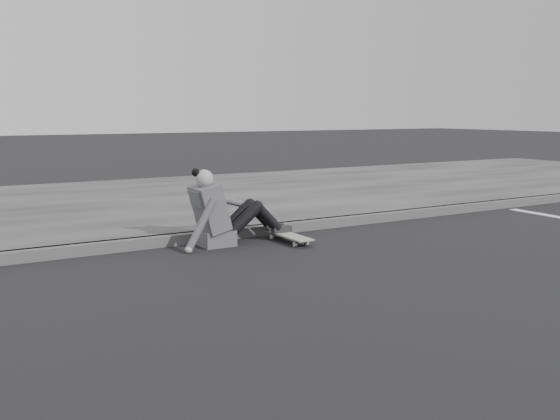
# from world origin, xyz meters

# --- Properties ---
(ground) EXTENTS (80.00, 80.00, 0.00)m
(ground) POSITION_xyz_m (0.00, 0.00, 0.00)
(ground) COLOR black
(ground) RESTS_ON ground
(curb) EXTENTS (24.00, 0.16, 0.12)m
(curb) POSITION_xyz_m (0.00, 2.58, 0.06)
(curb) COLOR #494949
(curb) RESTS_ON ground
(sidewalk) EXTENTS (24.00, 6.00, 0.12)m
(sidewalk) POSITION_xyz_m (0.00, 5.60, 0.06)
(sidewalk) COLOR #393939
(sidewalk) RESTS_ON ground
(skateboard) EXTENTS (0.20, 0.78, 0.09)m
(skateboard) POSITION_xyz_m (0.03, 2.06, 0.07)
(skateboard) COLOR #A9A9A4
(skateboard) RESTS_ON ground
(seated_woman) EXTENTS (1.38, 0.46, 0.88)m
(seated_woman) POSITION_xyz_m (-0.71, 2.30, 0.36)
(seated_woman) COLOR #4D4D4F
(seated_woman) RESTS_ON ground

